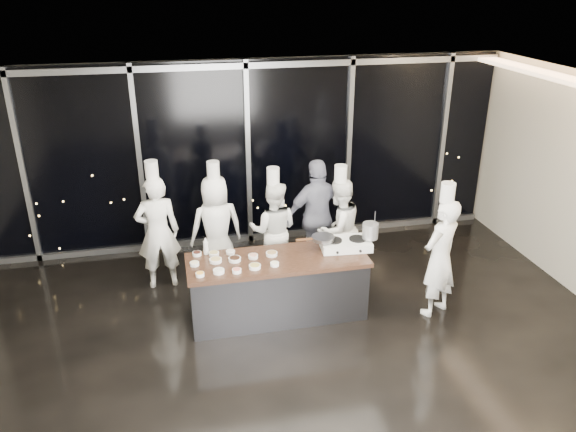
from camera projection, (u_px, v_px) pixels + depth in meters
name	position (u px, v px, depth m)	size (l,w,h in m)	color
ground	(292.00, 353.00, 7.17)	(9.00, 9.00, 0.00)	black
room_shell	(307.00, 187.00, 6.31)	(9.02, 7.02, 3.21)	#BCB5A1
window_wall	(248.00, 155.00, 9.61)	(8.90, 0.11, 3.20)	black
demo_counter	(278.00, 287.00, 7.80)	(2.46, 0.86, 0.90)	#3A3A3F
stove	(345.00, 244.00, 7.89)	(0.73, 0.49, 0.14)	white
frying_pan	(323.00, 238.00, 7.82)	(0.56, 0.34, 0.05)	slate
stock_pot	(370.00, 231.00, 7.84)	(0.22, 0.22, 0.22)	silver
prep_bowls	(232.00, 261.00, 7.50)	(1.20, 0.72, 0.05)	white
squeeze_bottle	(206.00, 246.00, 7.69)	(0.07, 0.07, 0.25)	silver
chef_far_left	(158.00, 231.00, 8.39)	(0.68, 0.48, 2.02)	white
chef_left	(216.00, 227.00, 8.69)	(0.89, 0.65, 1.91)	white
chef_center	(274.00, 230.00, 8.69)	(0.90, 0.79, 1.82)	white
guest	(318.00, 216.00, 8.85)	(1.14, 0.60, 1.87)	#141739
chef_right	(339.00, 228.00, 8.70)	(0.97, 0.88, 1.85)	white
chef_side	(440.00, 257.00, 7.70)	(0.75, 0.66, 1.96)	white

